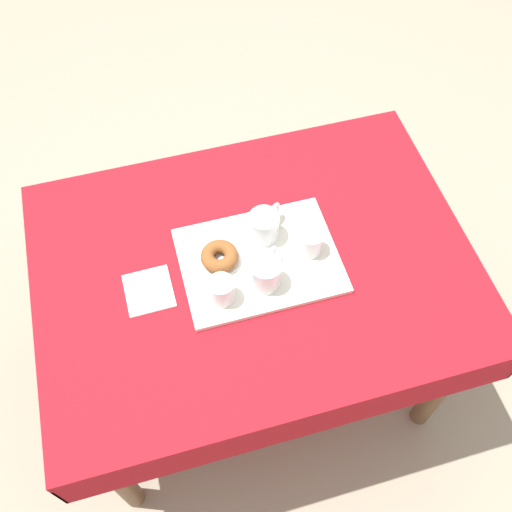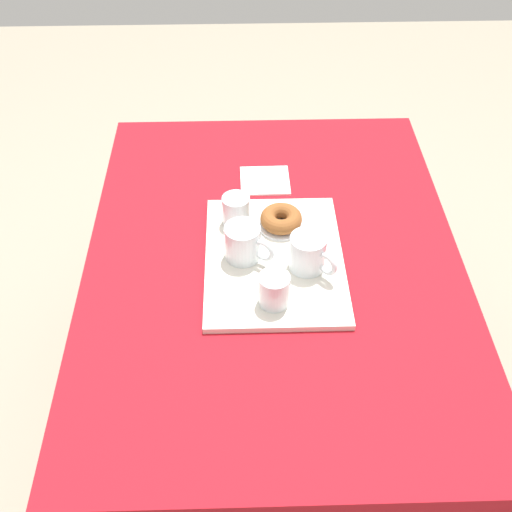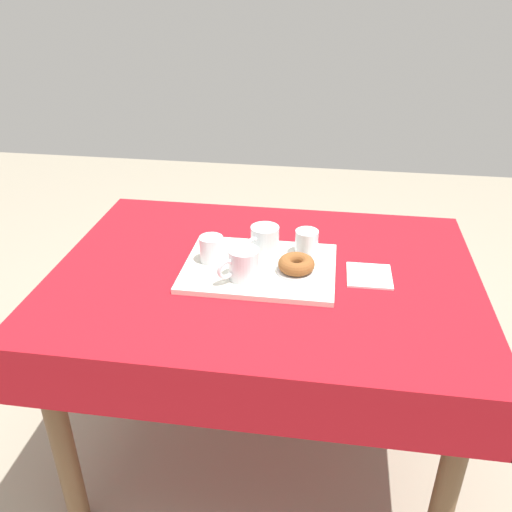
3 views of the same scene
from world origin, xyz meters
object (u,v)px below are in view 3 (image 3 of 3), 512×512
at_px(tea_mug_left, 243,265).
at_px(tea_mug_right, 264,241).
at_px(water_glass_near, 212,250).
at_px(paper_napkin, 369,276).
at_px(donut_plate_left, 296,271).
at_px(dining_table, 264,299).
at_px(sugar_donut_left, 296,264).
at_px(water_glass_far, 306,244).
at_px(serving_tray, 259,268).

distance_m(tea_mug_left, tea_mug_right, 0.15).
relative_size(water_glass_near, paper_napkin, 0.58).
xyz_separation_m(tea_mug_left, donut_plate_left, (0.14, 0.05, -0.04)).
distance_m(dining_table, sugar_donut_left, 0.17).
relative_size(dining_table, tea_mug_right, 10.47).
distance_m(dining_table, tea_mug_right, 0.17).
bearing_deg(water_glass_near, water_glass_far, 16.66).
bearing_deg(sugar_donut_left, water_glass_far, 79.36).
relative_size(dining_table, paper_napkin, 9.17).
height_order(dining_table, tea_mug_left, tea_mug_left).
relative_size(tea_mug_left, sugar_donut_left, 1.05).
xyz_separation_m(tea_mug_left, water_glass_near, (-0.11, 0.08, -0.01)).
height_order(serving_tray, tea_mug_left, tea_mug_left).
height_order(tea_mug_left, tea_mug_right, same).
bearing_deg(tea_mug_right, serving_tray, -92.64).
height_order(dining_table, paper_napkin, paper_napkin).
relative_size(tea_mug_left, tea_mug_right, 0.93).
bearing_deg(dining_table, tea_mug_right, 98.32).
height_order(water_glass_near, sugar_donut_left, water_glass_near).
bearing_deg(sugar_donut_left, dining_table, 166.76).
bearing_deg(sugar_donut_left, paper_napkin, 8.76).
relative_size(water_glass_near, sugar_donut_left, 0.74).
bearing_deg(serving_tray, sugar_donut_left, -9.71).
xyz_separation_m(tea_mug_left, water_glass_far, (0.16, 0.17, -0.01)).
relative_size(dining_table, sugar_donut_left, 11.80).
bearing_deg(water_glass_near, dining_table, -2.87).
bearing_deg(water_glass_far, water_glass_near, -163.34).
xyz_separation_m(donut_plate_left, paper_napkin, (0.21, 0.03, -0.02)).
relative_size(serving_tray, water_glass_near, 5.64).
relative_size(serving_tray, tea_mug_right, 3.72).
xyz_separation_m(tea_mug_right, sugar_donut_left, (0.10, -0.10, -0.02)).
relative_size(tea_mug_left, water_glass_near, 1.41).
height_order(tea_mug_left, water_glass_near, tea_mug_left).
bearing_deg(donut_plate_left, water_glass_far, 79.36).
distance_m(water_glass_near, sugar_donut_left, 0.25).
bearing_deg(tea_mug_left, water_glass_far, 45.24).
bearing_deg(tea_mug_right, sugar_donut_left, -42.29).
bearing_deg(dining_table, tea_mug_left, -123.05).
bearing_deg(paper_napkin, water_glass_near, -179.75).
bearing_deg(water_glass_near, donut_plate_left, -6.79).
bearing_deg(tea_mug_right, water_glass_far, 7.56).
distance_m(water_glass_near, water_glass_far, 0.29).
bearing_deg(tea_mug_left, dining_table, 56.95).
xyz_separation_m(serving_tray, paper_napkin, (0.32, 0.01, -0.00)).
xyz_separation_m(serving_tray, sugar_donut_left, (0.11, -0.02, 0.03)).
bearing_deg(donut_plate_left, paper_napkin, 8.76).
bearing_deg(donut_plate_left, dining_table, 166.76).
distance_m(tea_mug_right, water_glass_far, 0.13).
relative_size(tea_mug_left, paper_napkin, 0.81).
bearing_deg(water_glass_far, serving_tray, -144.15).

